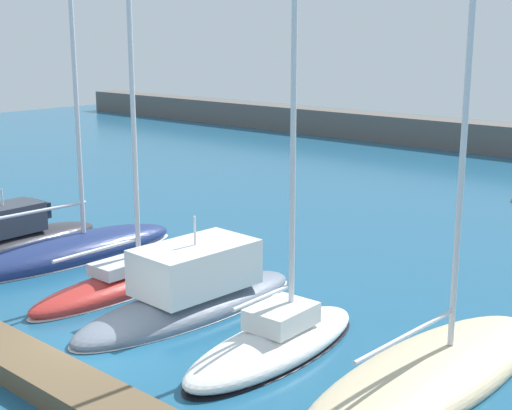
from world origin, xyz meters
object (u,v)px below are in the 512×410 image
object	(u,v)px
sailboat_white_fifth	(275,340)
sailboat_sand_sixth	(431,369)
sailboat_red_third	(123,280)
sailboat_navy_second	(71,248)
motorboat_slate_fourth	(193,294)
motorboat_charcoal_nearest	(9,238)

from	to	relation	value
sailboat_white_fifth	sailboat_sand_sixth	size ratio (longest dim) A/B	0.60
sailboat_white_fifth	sailboat_red_third	bearing A→B (deg)	84.95
sailboat_red_third	sailboat_white_fifth	distance (m)	7.19
sailboat_navy_second	sailboat_red_third	bearing A→B (deg)	-100.38
sailboat_red_third	sailboat_sand_sixth	xyz separation A→B (m)	(11.17, 1.18, -0.13)
sailboat_red_third	motorboat_slate_fourth	bearing A→B (deg)	-84.04
sailboat_navy_second	sailboat_white_fifth	xyz separation A→B (m)	(11.76, -1.36, -0.02)
sailboat_navy_second	sailboat_white_fifth	size ratio (longest dim) A/B	1.55
motorboat_charcoal_nearest	sailboat_sand_sixth	world-z (taller)	sailboat_sand_sixth
motorboat_charcoal_nearest	motorboat_slate_fourth	bearing A→B (deg)	-90.53
sailboat_navy_second	sailboat_sand_sixth	bearing A→B (deg)	-87.25
sailboat_navy_second	sailboat_sand_sixth	xyz separation A→B (m)	(15.74, 0.17, -0.13)
motorboat_slate_fourth	sailboat_white_fifth	bearing A→B (deg)	-97.77
motorboat_slate_fourth	sailboat_white_fifth	xyz separation A→B (m)	(4.09, -0.73, -0.16)
motorboat_charcoal_nearest	sailboat_red_third	xyz separation A→B (m)	(7.72, -0.11, 0.01)
motorboat_slate_fourth	sailboat_sand_sixth	xyz separation A→B (m)	(8.08, 0.80, -0.27)
sailboat_red_third	motorboat_slate_fourth	xyz separation A→B (m)	(3.09, 0.39, 0.15)
sailboat_sand_sixth	motorboat_charcoal_nearest	bearing A→B (deg)	95.08
sailboat_navy_second	sailboat_red_third	world-z (taller)	sailboat_navy_second
motorboat_charcoal_nearest	motorboat_slate_fourth	xyz separation A→B (m)	(10.81, 0.28, 0.16)
sailboat_sand_sixth	sailboat_white_fifth	bearing A→B (deg)	112.78
sailboat_red_third	motorboat_slate_fourth	distance (m)	3.12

